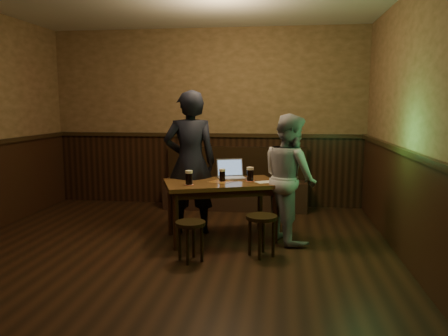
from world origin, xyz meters
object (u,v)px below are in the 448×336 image
pint_left (189,178)px  person_suit (190,163)px  stool_left (191,230)px  stool_right (262,224)px  pub_table (221,189)px  pint_mid (222,175)px  laptop (231,173)px  bench (235,188)px  person_grey (290,178)px  pint_right (250,174)px

pint_left → person_suit: person_suit is taller
pint_left → person_suit: size_ratio=0.09×
stool_left → stool_right: stool_right is taller
stool_right → person_suit: person_suit is taller
pub_table → pint_left: pint_left is taller
person_suit → pint_mid: bearing=139.4°
laptop → pub_table: bearing=-128.0°
bench → person_suit: bearing=-106.8°
pub_table → pint_mid: (0.01, 0.01, 0.17)m
person_grey → pint_left: bearing=77.6°
pub_table → laptop: bearing=51.7°
laptop → person_suit: (-0.51, -0.04, 0.13)m
pub_table → laptop: size_ratio=3.68×
pint_mid → pint_right: pint_right is taller
stool_right → pint_left: size_ratio=2.65×
stool_right → person_suit: size_ratio=0.25×
bench → pub_table: (0.00, -1.62, 0.30)m
pint_mid → person_suit: size_ratio=0.09×
pub_table → laptop: (0.09, 0.27, 0.15)m
pint_right → person_grey: person_grey is taller
stool_left → person_grey: bearing=40.0°
pub_table → person_suit: person_suit is taller
bench → person_suit: size_ratio=1.23×
pub_table → person_grey: person_grey is taller
stool_right → pint_right: 0.80m
bench → pint_left: 1.96m
pub_table → pint_right: bearing=-4.1°
laptop → person_grey: (0.72, -0.21, -0.01)m
person_suit → bench: bearing=-121.9°
pint_right → laptop: 0.30m
bench → stool_left: size_ratio=5.24×
bench → pint_right: (0.34, -1.52, 0.47)m
stool_right → laptop: (-0.42, 0.82, 0.41)m
stool_right → pub_table: bearing=132.7°
stool_left → person_grey: person_grey is taller
stool_right → person_grey: 0.79m
pint_mid → person_suit: person_suit is taller
pint_left → bench: bearing=79.8°
pub_table → person_grey: bearing=-16.3°
stool_right → laptop: laptop is taller
stool_left → person_grey: size_ratio=0.28×
person_grey → pint_mid: bearing=65.5°
stool_left → person_grey: 1.39m
pint_left → laptop: size_ratio=0.42×
pub_table → pint_mid: bearing=33.1°
pub_table → laptop: 0.32m
person_grey → stool_left: bearing=102.7°
bench → stool_right: size_ratio=4.93×
bench → person_suit: (-0.42, -1.39, 0.58)m
laptop → pint_mid: bearing=-126.7°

